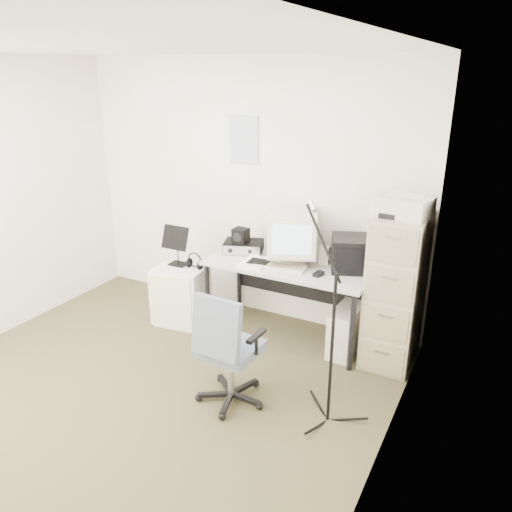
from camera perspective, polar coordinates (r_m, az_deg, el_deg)
The scene contains 22 objects.
floor at distance 4.08m, azimuth -13.68°, elevation -15.62°, with size 3.60×3.60×0.01m, color #403B23.
ceiling at distance 3.33m, azimuth -17.52°, elevation 22.01°, with size 3.60×3.60×0.01m, color white.
wall_back at distance 4.91m, azimuth -1.06°, elevation 7.40°, with size 3.60×0.02×2.50m, color white.
wall_right at distance 2.69m, azimuth 14.33°, elevation -4.61°, with size 0.02×3.60×2.50m, color white.
wall_calendar at distance 4.83m, azimuth -1.39°, elevation 13.19°, with size 0.30×0.02×0.44m, color white.
filing_cabinet at distance 4.30m, azimuth 15.68°, elevation -3.80°, with size 0.40×0.60×1.30m, color tan.
printer at distance 4.00m, azimuth 16.47°, elevation 5.43°, with size 0.41×0.28×0.16m, color silver.
desk at distance 4.64m, azimuth 3.77°, elevation -5.02°, with size 1.50×0.70×0.73m, color #B4B4B4.
crt_monitor at distance 4.46m, azimuth 4.14°, elevation 2.15°, with size 0.42×0.44×0.47m, color silver.
crt_tv at distance 4.38m, azimuth 10.74°, elevation 0.30°, with size 0.32×0.34×0.29m, color black.
desk_speaker at distance 4.50m, azimuth 7.85°, elevation 0.09°, with size 0.08×0.08×0.16m, color beige.
keyboard at distance 4.38m, azimuth 2.65°, elevation -1.23°, with size 0.47×0.17×0.03m, color silver.
mouse at distance 4.25m, azimuth 7.16°, elevation -2.04°, with size 0.06×0.10×0.03m, color black.
radio_receiver at distance 4.76m, azimuth -1.44°, elevation 1.09°, with size 0.36×0.26×0.10m, color black.
radio_speaker at distance 4.70m, azimuth -1.76°, elevation 2.37°, with size 0.14×0.13×0.14m, color black.
papers at distance 4.48m, azimuth -0.10°, elevation -0.75°, with size 0.23×0.31×0.02m, color white.
pc_tower at distance 4.51m, azimuth 10.24°, elevation -8.35°, with size 0.20×0.45×0.42m, color silver.
office_chair at distance 3.72m, azimuth -2.95°, elevation -10.28°, with size 0.53×0.53×0.92m, color slate.
side_cart at distance 4.95m, azimuth -8.47°, elevation -4.46°, with size 0.47×0.38×0.58m, color silver.
music_stand at distance 4.84m, azimuth -8.97°, elevation 1.25°, with size 0.28×0.15×0.41m, color black.
headphones at distance 4.79m, azimuth -7.02°, elevation -0.79°, with size 0.16×0.16×0.03m, color black.
mic_stand at distance 3.41m, azimuth 8.80°, elevation -8.12°, with size 0.02×0.02×1.48m, color black.
Camera 1 is at (2.31, -2.39, 2.36)m, focal length 35.00 mm.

